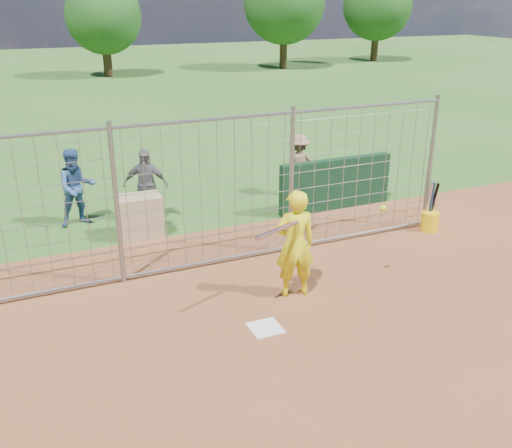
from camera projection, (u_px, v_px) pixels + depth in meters
name	position (u px, v px, depth m)	size (l,w,h in m)	color
ground	(259.00, 322.00, 8.05)	(100.00, 100.00, 0.00)	#2D591E
home_plate	(265.00, 328.00, 7.88)	(0.43, 0.43, 0.02)	silver
dugout_wall	(336.00, 184.00, 12.18)	(2.60, 0.20, 1.10)	#11381E
batter	(295.00, 244.00, 8.49)	(0.62, 0.40, 1.69)	yellow
bystander_a	(77.00, 188.00, 11.23)	(0.76, 0.59, 1.56)	#2A4C7E
bystander_b	(146.00, 185.00, 11.41)	(0.89, 0.37, 1.52)	#5D5E63
bystander_c	(298.00, 165.00, 13.02)	(0.91, 0.53, 1.42)	#996953
equipment_bin	(140.00, 216.00, 10.83)	(0.80, 0.55, 0.80)	tan
equipment_in_play	(305.00, 224.00, 8.11)	(2.26, 0.39, 0.13)	silver
bucket_with_bats	(430.00, 219.00, 11.12)	(0.34, 0.34, 0.98)	yellow
backstop_fence	(209.00, 196.00, 9.29)	(9.08, 0.08, 2.60)	gray
tree_line	(104.00, 8.00, 31.75)	(44.66, 6.72, 6.48)	#3F2B19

